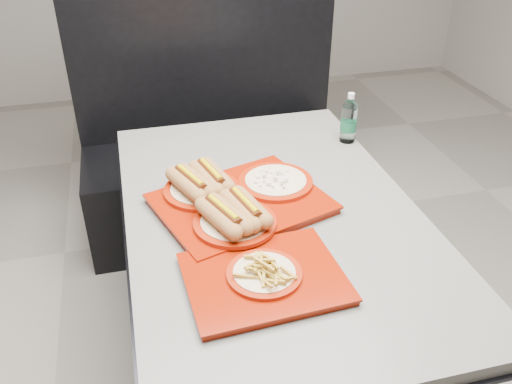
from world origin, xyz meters
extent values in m
plane|color=gray|center=(0.00, 0.00, 0.00)|extent=(6.00, 6.00, 0.00)
cylinder|color=black|center=(0.00, 0.00, 0.03)|extent=(0.52, 0.52, 0.05)
cylinder|color=black|center=(0.00, 0.00, 0.38)|extent=(0.11, 0.11, 0.66)
cube|color=black|center=(0.00, 0.00, 0.70)|extent=(0.92, 1.42, 0.01)
cube|color=slate|center=(0.00, 0.00, 0.73)|extent=(0.90, 1.40, 0.04)
cube|color=black|center=(0.00, 1.02, 0.23)|extent=(1.30, 0.55, 0.45)
cube|color=black|center=(0.00, 1.26, 0.80)|extent=(1.30, 0.10, 1.10)
cube|color=maroon|center=(-0.09, 0.04, 0.76)|extent=(0.58, 0.51, 0.02)
cube|color=maroon|center=(-0.09, 0.04, 0.77)|extent=(0.59, 0.52, 0.01)
cylinder|color=#941B04|center=(-0.14, -0.08, 0.78)|extent=(0.24, 0.24, 0.01)
cylinder|color=silver|center=(-0.14, -0.08, 0.79)|extent=(0.20, 0.20, 0.01)
cylinder|color=#941B04|center=(-0.20, 0.12, 0.78)|extent=(0.24, 0.24, 0.01)
cylinder|color=silver|center=(-0.20, 0.12, 0.79)|extent=(0.20, 0.20, 0.01)
cylinder|color=#941B04|center=(0.04, 0.11, 0.78)|extent=(0.24, 0.24, 0.01)
cylinder|color=silver|center=(0.04, 0.11, 0.79)|extent=(0.20, 0.20, 0.01)
cube|color=maroon|center=(-0.11, -0.31, 0.76)|extent=(0.41, 0.33, 0.02)
cube|color=maroon|center=(-0.11, -0.31, 0.77)|extent=(0.42, 0.34, 0.01)
cylinder|color=#941B04|center=(-0.11, -0.31, 0.78)|extent=(0.20, 0.20, 0.01)
cylinder|color=silver|center=(-0.11, -0.31, 0.78)|extent=(0.16, 0.16, 0.00)
cylinder|color=silver|center=(0.41, 0.40, 0.82)|extent=(0.06, 0.06, 0.14)
cylinder|color=#165A37|center=(0.41, 0.40, 0.81)|extent=(0.06, 0.06, 0.04)
cone|color=silver|center=(0.41, 0.40, 0.91)|extent=(0.06, 0.06, 0.03)
cylinder|color=silver|center=(0.41, 0.40, 0.94)|extent=(0.03, 0.03, 0.02)
camera|label=1|loc=(-0.39, -1.34, 1.70)|focal=38.00mm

